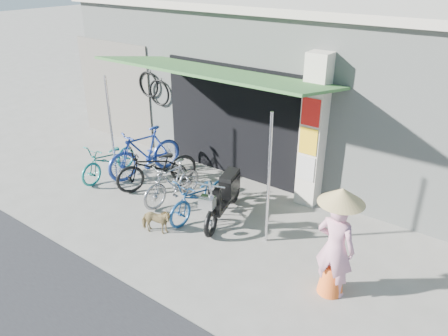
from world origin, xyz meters
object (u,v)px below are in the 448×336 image
Objects in this scene: bike_black at (157,167)px; bike_blue at (145,152)px; bike_silver at (172,182)px; street_dog at (156,221)px; bike_teal at (109,160)px; nun at (336,243)px; moped at (224,196)px; bike_navy at (200,197)px.

bike_blue is at bearing -177.56° from bike_black.
bike_black is at bearing 164.58° from bike_silver.
bike_teal is at bearing 43.40° from street_dog.
nun reaches higher than bike_teal.
bike_silver is (1.90, 0.02, 0.02)m from bike_teal.
bike_blue is 1.05× the size of moped.
street_dog is 1.36m from moped.
bike_blue is 0.70m from bike_black.
bike_navy is at bearing -0.29° from bike_silver.
bike_black is 1.04× the size of nun.
bike_black is 4.49m from nun.
bike_teal is 2.65m from street_dog.
bike_navy is 0.90× the size of moped.
moped is 2.64m from nun.
street_dog is at bearing -135.06° from moped.
bike_black is 1.14× the size of bike_navy.
street_dog is at bearing -55.49° from bike_silver.
bike_silver is 3.76m from nun.
street_dog is at bearing -21.61° from bike_black.
street_dog is (1.88, -1.59, -0.30)m from bike_blue.
street_dog is 0.34× the size of moped.
nun is at bearing 13.77° from bike_black.
bike_black is at bearing 9.43° from bike_teal.
moped is at bearing 20.92° from bike_black.
bike_teal is 0.81m from bike_blue.
bike_black reaches higher than street_dog.
bike_silver is (1.34, -0.55, -0.12)m from bike_blue.
bike_black reaches higher than bike_teal.
bike_blue reaches higher than moped.
street_dog is 3.24m from nun.
bike_silver is 1.18m from street_dog.
nun is (4.38, -0.88, 0.38)m from bike_black.
bike_black is at bearing -10.68° from nun.
bike_blue reaches higher than bike_teal.
nun is (5.59, -0.59, 0.44)m from bike_teal.
bike_black is 1.82m from street_dog.
nun reaches higher than moped.
nun reaches higher than bike_blue.
moped reaches higher than bike_navy.
bike_navy is (1.49, -0.38, -0.06)m from bike_black.
bike_teal is at bearing 166.68° from moped.
street_dog is at bearing -27.05° from bike_teal.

